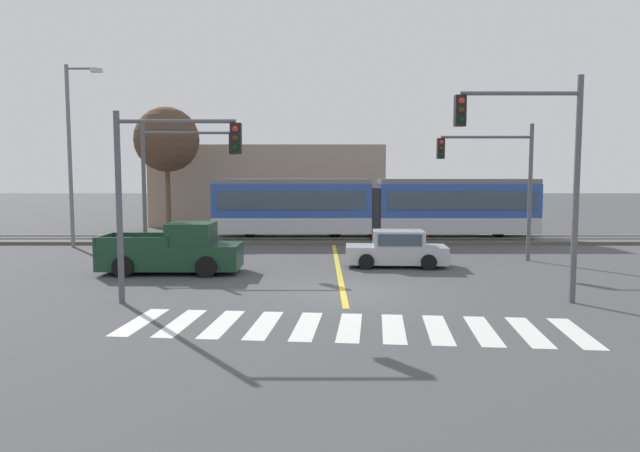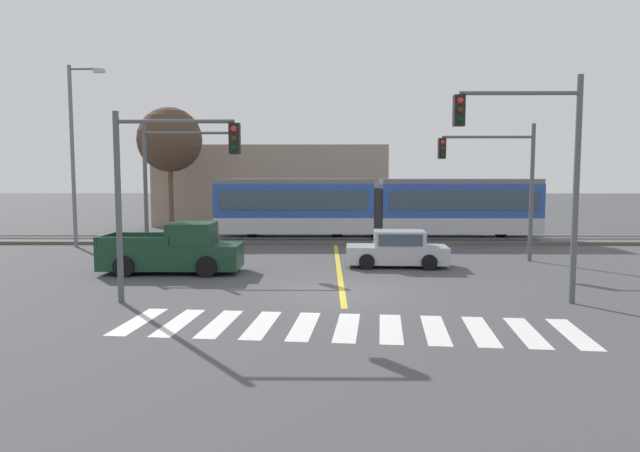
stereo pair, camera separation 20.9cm
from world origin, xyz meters
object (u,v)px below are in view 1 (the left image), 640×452
traffic_light_mid_right (499,172)px  sedan_crossing (397,250)px  light_rail_tram (375,206)px  pickup_truck (176,252)px  bare_tree_far_west (168,140)px  street_lamp_west (73,146)px  traffic_light_near_left (163,175)px  traffic_light_mid_left (176,169)px  traffic_light_near_right (539,156)px

traffic_light_mid_right → sedan_crossing: bearing=-161.5°
light_rail_tram → pickup_truck: 14.01m
sedan_crossing → bare_tree_far_west: 20.19m
street_lamp_west → bare_tree_far_west: (2.94, 7.67, 0.80)m
traffic_light_mid_right → traffic_light_near_left: bearing=-146.2°
traffic_light_near_left → traffic_light_mid_left: 8.78m
traffic_light_mid_right → bare_tree_far_west: size_ratio=0.73×
sedan_crossing → traffic_light_mid_right: size_ratio=0.70×
traffic_light_near_left → traffic_light_mid_right: (12.56, 8.42, 0.14)m
traffic_light_mid_right → bare_tree_far_west: (-18.00, 12.60, 2.15)m
pickup_truck → bare_tree_far_west: bare_tree_far_west is taller
street_lamp_west → traffic_light_near_right: bearing=-34.4°
sedan_crossing → pickup_truck: (-8.92, -1.57, 0.14)m
traffic_light_near_right → traffic_light_mid_left: bearing=146.3°
traffic_light_mid_left → bare_tree_far_west: bare_tree_far_west is taller
street_lamp_west → bare_tree_far_west: 8.25m
traffic_light_near_left → traffic_light_near_right: (11.10, -0.00, 0.54)m
light_rail_tram → traffic_light_mid_right: 9.20m
traffic_light_mid_right → traffic_light_near_right: traffic_light_near_right is taller
light_rail_tram → street_lamp_west: size_ratio=1.94×
traffic_light_mid_left → traffic_light_mid_right: bearing=-0.7°
street_lamp_west → sedan_crossing: bearing=-21.8°
sedan_crossing → bare_tree_far_west: size_ratio=0.52×
sedan_crossing → traffic_light_near_left: size_ratio=0.75×
pickup_truck → traffic_light_near_right: 13.70m
light_rail_tram → traffic_light_mid_right: bearing=-58.2°
traffic_light_near_right → street_lamp_west: (-19.48, 13.35, 0.95)m
traffic_light_mid_right → street_lamp_west: size_ratio=0.64×
bare_tree_far_west → light_rail_tram: bearing=-20.5°
traffic_light_mid_left → street_lamp_west: (-6.60, 4.76, 1.23)m
bare_tree_far_west → street_lamp_west: bearing=-111.0°
traffic_light_mid_right → street_lamp_west: street_lamp_west is taller
pickup_truck → bare_tree_far_west: bearing=105.6°
traffic_light_mid_right → traffic_light_mid_left: size_ratio=0.97×
bare_tree_far_west → sedan_crossing: bearing=-46.8°
sedan_crossing → traffic_light_mid_left: bearing=169.8°
traffic_light_mid_left → street_lamp_west: size_ratio=0.66×
light_rail_tram → pickup_truck: light_rail_tram is taller
light_rail_tram → street_lamp_west: bearing=-170.5°
pickup_truck → traffic_light_mid_left: bearing=102.7°
traffic_light_near_left → bare_tree_far_west: bare_tree_far_west is taller
light_rail_tram → traffic_light_mid_right: (4.74, -7.65, 1.94)m
traffic_light_near_right → bare_tree_far_west: size_ratio=0.81×
street_lamp_west → traffic_light_mid_right: bearing=-13.3°
sedan_crossing → traffic_light_near_left: 10.91m
traffic_light_near_left → pickup_truck: bearing=101.0°
traffic_light_near_right → traffic_light_mid_right: bearing=80.1°
traffic_light_mid_right → street_lamp_west: 21.56m
pickup_truck → bare_tree_far_west: (-4.41, 15.74, 5.29)m
traffic_light_near_left → traffic_light_mid_right: size_ratio=0.94×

